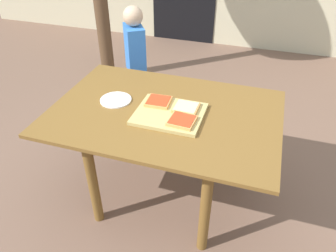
# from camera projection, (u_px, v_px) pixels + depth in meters

# --- Properties ---
(ground_plane) EXTENTS (16.00, 16.00, 0.00)m
(ground_plane) POSITION_uv_depth(u_px,v_px,m) (165.00, 192.00, 2.37)
(ground_plane) COLOR brown
(dining_table) EXTENTS (1.37, 0.94, 0.71)m
(dining_table) POSITION_uv_depth(u_px,v_px,m) (165.00, 125.00, 2.02)
(dining_table) COLOR brown
(dining_table) RESTS_ON ground
(cutting_board) EXTENTS (0.40, 0.34, 0.02)m
(cutting_board) POSITION_uv_depth(u_px,v_px,m) (169.00, 114.00, 1.91)
(cutting_board) COLOR tan
(cutting_board) RESTS_ON dining_table
(pizza_slice_near_right) EXTENTS (0.15, 0.15, 0.02)m
(pizza_slice_near_right) POSITION_uv_depth(u_px,v_px,m) (182.00, 121.00, 1.82)
(pizza_slice_near_right) COLOR #E69D54
(pizza_slice_near_right) RESTS_ON cutting_board
(pizza_slice_far_right) EXTENTS (0.15, 0.14, 0.02)m
(pizza_slice_far_right) POSITION_uv_depth(u_px,v_px,m) (186.00, 107.00, 1.93)
(pizza_slice_far_right) COLOR #E69D54
(pizza_slice_far_right) RESTS_ON cutting_board
(pizza_slice_far_left) EXTENTS (0.15, 0.15, 0.02)m
(pizza_slice_far_left) POSITION_uv_depth(u_px,v_px,m) (158.00, 101.00, 1.99)
(pizza_slice_far_left) COLOR #E69D54
(pizza_slice_far_left) RESTS_ON cutting_board
(plate_white_left) EXTENTS (0.20, 0.20, 0.01)m
(plate_white_left) POSITION_uv_depth(u_px,v_px,m) (116.00, 100.00, 2.05)
(plate_white_left) COLOR white
(plate_white_left) RESTS_ON dining_table
(child_left) EXTENTS (0.25, 0.28, 1.08)m
(child_left) POSITION_uv_depth(u_px,v_px,m) (136.00, 62.00, 2.76)
(child_left) COLOR #40265E
(child_left) RESTS_ON ground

